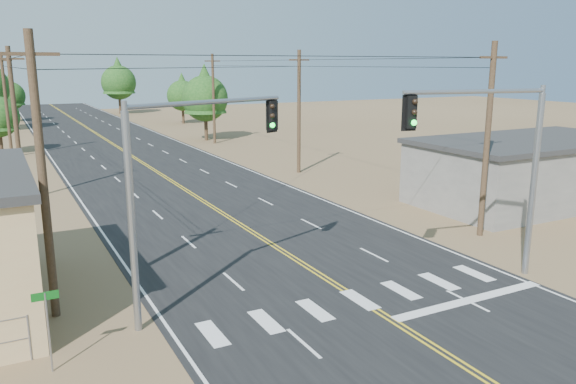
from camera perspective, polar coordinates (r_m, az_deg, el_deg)
road at (r=41.26m, az=-10.43°, el=0.25°), size 15.00×200.00×0.02m
building_right at (r=39.97m, az=23.39°, el=1.90°), size 15.00×8.00×4.00m
utility_pole_left_near at (r=20.91m, az=-23.67°, el=1.42°), size 1.80×0.30×10.00m
utility_pole_left_mid at (r=40.72m, az=-25.92°, el=6.29°), size 1.80×0.30×10.00m
utility_pole_left_far at (r=60.66m, az=-26.70°, el=7.97°), size 1.80×0.30×10.00m
utility_pole_right_near at (r=30.55m, az=19.58°, el=5.06°), size 1.80×0.30×10.00m
utility_pole_right_mid at (r=46.41m, az=1.12°, el=8.23°), size 1.80×0.30×10.00m
utility_pole_right_far at (r=64.62m, az=-7.58°, el=9.43°), size 1.80×0.30×10.00m
signal_mast_left at (r=19.91m, az=-10.80°, el=2.31°), size 6.74×2.69×7.77m
signal_mast_right at (r=24.25m, az=20.72°, el=3.87°), size 6.34×1.41×8.06m
street_sign at (r=18.05m, az=-23.26°, el=-11.74°), size 0.75×0.06×2.51m
tree_left_far at (r=98.58m, az=-26.40°, el=9.00°), size 4.39×4.39×7.32m
tree_right_near at (r=67.40m, az=-8.43°, el=9.86°), size 5.38×5.38×8.97m
tree_right_mid at (r=87.53m, az=-10.70°, el=9.91°), size 4.60×4.60×7.66m
tree_right_far at (r=107.40m, az=-16.85°, el=10.94°), size 6.13×6.13×10.21m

